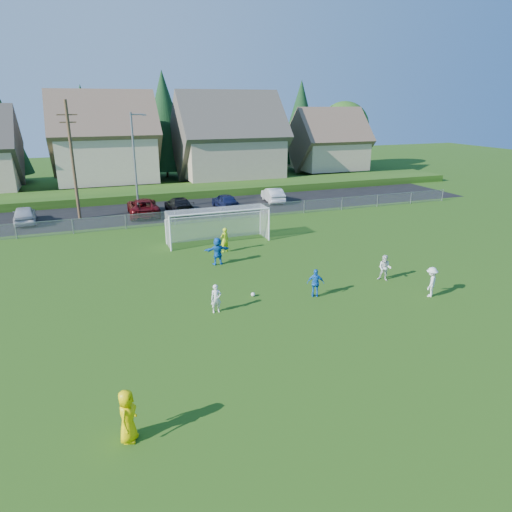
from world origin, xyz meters
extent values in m
plane|color=#193D0C|center=(0.00, 0.00, 0.00)|extent=(160.00, 160.00, 0.00)
plane|color=black|center=(0.00, 27.50, 0.01)|extent=(60.00, 60.00, 0.00)
cube|color=#1E420F|center=(0.00, 35.00, 0.40)|extent=(70.00, 6.00, 0.80)
sphere|color=white|center=(-1.04, 5.67, 0.11)|extent=(0.22, 0.22, 0.22)
imported|color=yellow|center=(-8.29, -3.17, 0.86)|extent=(0.83, 0.99, 1.72)
imported|color=silver|center=(-3.37, 4.51, 0.72)|extent=(0.53, 0.36, 1.43)
imported|color=silver|center=(6.84, 5.20, 0.75)|extent=(0.92, 0.92, 1.51)
imported|color=silver|center=(7.73, 2.42, 0.81)|extent=(1.19, 1.13, 1.61)
imported|color=blue|center=(2.03, 4.50, 0.77)|extent=(0.97, 0.73, 1.53)
imported|color=blue|center=(-1.39, 11.20, 0.88)|extent=(1.64, 0.57, 1.75)
imported|color=#BFDD1A|center=(-0.22, 13.50, 0.85)|extent=(0.71, 0.57, 1.70)
imported|color=#B2B4BA|center=(-13.84, 26.98, 0.74)|extent=(2.07, 4.48, 1.48)
imported|color=#4D080C|center=(-4.05, 26.40, 0.78)|extent=(2.80, 5.70, 1.56)
imported|color=black|center=(-0.79, 26.31, 0.72)|extent=(2.13, 4.99, 1.44)
imported|color=#11173D|center=(3.75, 26.56, 0.72)|extent=(1.84, 4.29, 1.44)
imported|color=silver|center=(9.27, 27.77, 0.72)|extent=(2.06, 4.53, 1.44)
cylinder|color=white|center=(-3.65, 15.00, 1.22)|extent=(0.12, 0.12, 2.44)
cylinder|color=white|center=(3.65, 15.00, 1.22)|extent=(0.12, 0.12, 2.44)
cylinder|color=white|center=(0.00, 15.00, 2.44)|extent=(7.30, 0.12, 0.12)
cylinder|color=white|center=(-3.65, 16.80, 0.90)|extent=(0.08, 0.08, 1.80)
cylinder|color=white|center=(3.65, 16.80, 0.90)|extent=(0.08, 0.08, 1.80)
cylinder|color=white|center=(0.00, 16.80, 1.80)|extent=(7.30, 0.08, 0.08)
cube|color=silver|center=(0.00, 16.80, 0.90)|extent=(7.30, 0.02, 1.80)
cube|color=silver|center=(-3.65, 15.90, 1.22)|extent=(0.02, 1.80, 2.44)
cube|color=silver|center=(3.65, 15.90, 1.22)|extent=(0.02, 1.80, 2.44)
cube|color=silver|center=(0.00, 15.90, 2.44)|extent=(7.30, 1.80, 0.02)
cube|color=gray|center=(0.00, 22.00, 1.18)|extent=(52.00, 0.03, 0.03)
cube|color=gray|center=(0.00, 22.00, 0.60)|extent=(52.00, 0.02, 1.14)
cylinder|color=gray|center=(0.00, 22.00, 0.60)|extent=(0.06, 0.06, 1.20)
cylinder|color=gray|center=(26.00, 22.00, 0.60)|extent=(0.06, 0.06, 1.20)
cylinder|color=slate|center=(-4.50, 26.00, 4.50)|extent=(0.18, 0.18, 9.00)
cylinder|color=slate|center=(-4.00, 26.00, 8.80)|extent=(1.20, 0.12, 0.12)
cube|color=slate|center=(-3.40, 26.00, 8.75)|extent=(0.36, 0.18, 0.12)
cylinder|color=#473321|center=(-9.50, 27.00, 5.00)|extent=(0.26, 0.26, 10.00)
cube|color=#473321|center=(-9.50, 27.00, 8.80)|extent=(1.60, 0.10, 0.10)
cube|color=#473321|center=(-9.50, 27.00, 8.20)|extent=(1.30, 0.10, 0.10)
cube|color=#C6B58E|center=(-6.00, 43.00, 3.55)|extent=(11.00, 9.00, 5.50)
pyramid|color=brown|center=(-6.00, 43.00, 11.26)|extent=(12.10, 9.90, 4.96)
cube|color=tan|center=(9.00, 42.00, 3.30)|extent=(12.00, 10.00, 5.00)
pyramid|color=#4C473F|center=(9.00, 42.00, 11.32)|extent=(13.20, 11.00, 5.52)
cube|color=tan|center=(24.00, 43.00, 2.80)|extent=(9.00, 8.00, 4.00)
pyramid|color=brown|center=(24.00, 43.00, 9.21)|extent=(9.90, 8.80, 4.41)
cylinder|color=#382616|center=(-18.00, 50.00, 0.60)|extent=(0.30, 0.30, 1.20)
cylinder|color=#382616|center=(-8.00, 51.00, 0.60)|extent=(0.30, 0.30, 1.20)
cone|color=#143819|center=(-8.00, 51.00, 6.60)|extent=(6.24, 6.24, 10.80)
cylinder|color=#382616|center=(2.00, 48.00, 0.60)|extent=(0.30, 0.30, 1.20)
cone|color=#143819|center=(2.00, 48.00, 7.50)|extent=(7.28, 7.28, 12.60)
cylinder|color=#382616|center=(12.00, 50.00, 1.98)|extent=(0.36, 0.36, 3.96)
sphere|color=#2B5B19|center=(12.00, 50.00, 6.82)|extent=(8.36, 8.36, 8.36)
cylinder|color=#382616|center=(22.00, 48.00, 0.60)|extent=(0.30, 0.30, 1.20)
cone|color=#143819|center=(22.00, 48.00, 7.05)|extent=(6.76, 6.76, 11.70)
cylinder|color=#382616|center=(30.00, 49.00, 1.80)|extent=(0.36, 0.36, 3.60)
sphere|color=#2B5B19|center=(30.00, 49.00, 6.20)|extent=(7.60, 7.60, 7.60)
camera|label=1|loc=(-8.68, -15.17, 9.73)|focal=32.00mm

